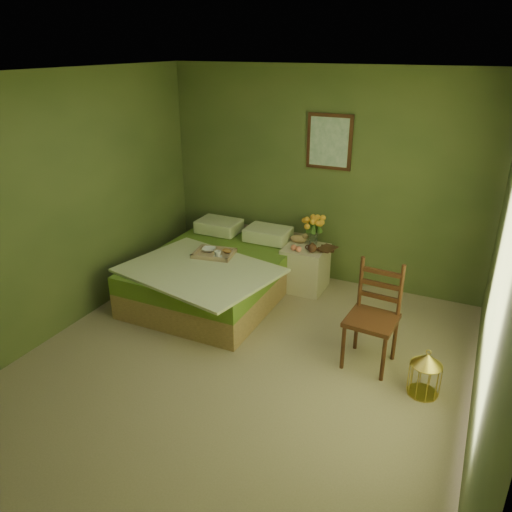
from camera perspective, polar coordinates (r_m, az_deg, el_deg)
The scene contains 14 objects.
floor at distance 4.79m, azimuth -2.00°, elevation -12.75°, with size 4.50×4.50×0.00m, color tan.
ceiling at distance 3.89m, azimuth -2.56°, elevation 20.06°, with size 4.50×4.50×0.00m, color silver.
wall_back at distance 6.15m, azimuth 7.56°, elevation 8.78°, with size 4.00×4.00×0.00m, color #616C38.
wall_left at distance 5.34m, azimuth -21.73°, elevation 5.10°, with size 4.50×4.50×0.00m, color #616C38.
wall_right at distance 3.76m, azimuth 26.00°, elevation -3.05°, with size 4.50×4.50×0.00m, color #616C38.
wall_art at distance 6.01m, azimuth 8.38°, elevation 12.79°, with size 0.54×0.04×0.64m.
bed at distance 6.00m, azimuth -4.23°, elevation -1.50°, with size 1.81×2.28×1.41m.
nightstand at distance 6.11m, azimuth 5.74°, elevation -0.67°, with size 0.50×0.50×0.98m.
chair at distance 4.76m, azimuth 13.39°, elevation -5.87°, with size 0.47×0.47×0.99m.
birdcage at distance 4.62m, azimuth 18.75°, elevation -12.69°, with size 0.26×0.26×0.40m.
book_lower at distance 5.99m, azimuth 7.40°, elevation 0.86°, with size 0.16×0.22×0.02m, color #381E0F.
book_upper at distance 5.98m, azimuth 7.41°, elevation 1.05°, with size 0.17×0.24×0.02m, color #472819.
cereal_bowl at distance 5.91m, azimuth -5.41°, elevation 0.73°, with size 0.16×0.16×0.04m, color white.
coffee_cup at distance 5.73m, azimuth -4.42°, elevation 0.22°, with size 0.08×0.08×0.08m, color white.
Camera 1 is at (1.81, -3.43, 2.81)m, focal length 35.00 mm.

